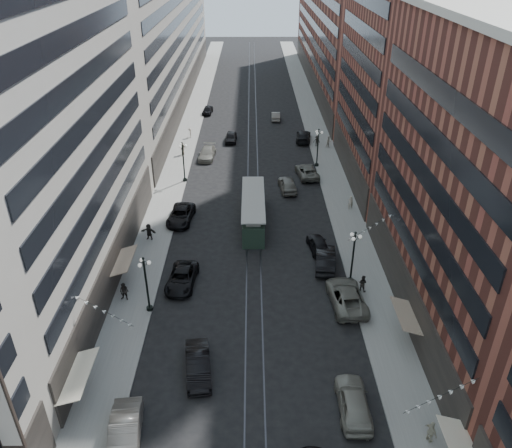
{
  "coord_description": "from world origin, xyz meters",
  "views": [
    {
      "loc": [
        -0.13,
        -6.49,
        28.58
      ],
      "look_at": [
        0.23,
        34.65,
        5.0
      ],
      "focal_mm": 35.0,
      "sensor_mm": 36.0,
      "label": 1
    }
  ],
  "objects_px": {
    "car_7": "(181,215)",
    "pedestrian_8": "(350,202)",
    "pedestrian_2": "(124,292)",
    "car_5": "(198,365)",
    "car_12": "(303,136)",
    "pedestrian_7": "(363,283)",
    "lamppost_se_mid": "(318,146)",
    "lamppost_se_far": "(353,256)",
    "streetcar": "(253,211)",
    "car_2": "(182,278)",
    "car_9": "(208,110)",
    "car_4": "(354,402)",
    "car_13": "(231,137)",
    "car_extra_0": "(318,244)",
    "lamppost_sw_far": "(146,283)",
    "car_14": "(276,116)",
    "car_11": "(307,171)",
    "lamppost_sw_mid": "(183,160)",
    "car_1": "(125,434)",
    "pedestrian_extra_0": "(329,142)",
    "pedestrian_9": "(317,141)",
    "car_10": "(325,259)",
    "car_8": "(207,153)",
    "pedestrian_6": "(183,148)",
    "pedestrian_4": "(431,432)",
    "car_extra_1": "(346,296)",
    "pedestrian_5": "(149,232)",
    "pedestrian_extra_1": "(190,133)"
  },
  "relations": [
    {
      "from": "car_7",
      "to": "pedestrian_8",
      "type": "height_order",
      "value": "pedestrian_8"
    },
    {
      "from": "pedestrian_2",
      "to": "car_5",
      "type": "bearing_deg",
      "value": -39.41
    },
    {
      "from": "car_12",
      "to": "pedestrian_7",
      "type": "relative_size",
      "value": 3.38
    },
    {
      "from": "lamppost_se_mid",
      "to": "car_7",
      "type": "xyz_separation_m",
      "value": [
        -17.6,
        -15.81,
        -2.31
      ]
    },
    {
      "from": "lamppost_se_far",
      "to": "streetcar",
      "type": "xyz_separation_m",
      "value": [
        -9.2,
        11.68,
        -1.61
      ]
    },
    {
      "from": "car_2",
      "to": "car_7",
      "type": "bearing_deg",
      "value": 102.44
    },
    {
      "from": "car_9",
      "to": "pedestrian_7",
      "type": "distance_m",
      "value": 57.63
    },
    {
      "from": "car_4",
      "to": "car_13",
      "type": "height_order",
      "value": "car_4"
    },
    {
      "from": "car_12",
      "to": "pedestrian_7",
      "type": "xyz_separation_m",
      "value": [
        1.81,
        -40.02,
        0.17
      ]
    },
    {
      "from": "streetcar",
      "to": "car_extra_0",
      "type": "height_order",
      "value": "streetcar"
    },
    {
      "from": "lamppost_sw_far",
      "to": "car_14",
      "type": "distance_m",
      "value": 55.17
    },
    {
      "from": "lamppost_se_far",
      "to": "car_12",
      "type": "height_order",
      "value": "lamppost_se_far"
    },
    {
      "from": "car_11",
      "to": "car_extra_0",
      "type": "distance_m",
      "value": 18.88
    },
    {
      "from": "lamppost_sw_mid",
      "to": "car_1",
      "type": "bearing_deg",
      "value": -88.86
    },
    {
      "from": "lamppost_se_mid",
      "to": "car_11",
      "type": "bearing_deg",
      "value": -116.87
    },
    {
      "from": "streetcar",
      "to": "pedestrian_extra_0",
      "type": "height_order",
      "value": "streetcar"
    },
    {
      "from": "lamppost_sw_mid",
      "to": "pedestrian_9",
      "type": "distance_m",
      "value": 23.27
    },
    {
      "from": "car_5",
      "to": "car_10",
      "type": "xyz_separation_m",
      "value": [
        11.38,
        14.05,
        0.04
      ]
    },
    {
      "from": "car_4",
      "to": "car_8",
      "type": "height_order",
      "value": "car_4"
    },
    {
      "from": "pedestrian_extra_0",
      "to": "pedestrian_8",
      "type": "bearing_deg",
      "value": -111.69
    },
    {
      "from": "streetcar",
      "to": "car_10",
      "type": "relative_size",
      "value": 2.18
    },
    {
      "from": "pedestrian_2",
      "to": "pedestrian_6",
      "type": "bearing_deg",
      "value": 98.38
    },
    {
      "from": "car_12",
      "to": "car_4",
      "type": "bearing_deg",
      "value": 95.65
    },
    {
      "from": "lamppost_sw_mid",
      "to": "lamppost_se_far",
      "type": "xyz_separation_m",
      "value": [
        18.4,
        -23.0,
        0.0
      ]
    },
    {
      "from": "lamppost_se_mid",
      "to": "pedestrian_extra_0",
      "type": "height_order",
      "value": "lamppost_se_mid"
    },
    {
      "from": "car_7",
      "to": "lamppost_sw_mid",
      "type": "bearing_deg",
      "value": 99.58
    },
    {
      "from": "pedestrian_4",
      "to": "pedestrian_7",
      "type": "bearing_deg",
      "value": -19.16
    },
    {
      "from": "car_8",
      "to": "pedestrian_8",
      "type": "height_order",
      "value": "pedestrian_8"
    },
    {
      "from": "pedestrian_9",
      "to": "lamppost_se_far",
      "type": "bearing_deg",
      "value": -76.73
    },
    {
      "from": "car_1",
      "to": "pedestrian_9",
      "type": "bearing_deg",
      "value": 64.62
    },
    {
      "from": "pedestrian_4",
      "to": "car_7",
      "type": "distance_m",
      "value": 35.58
    },
    {
      "from": "car_11",
      "to": "pedestrian_9",
      "type": "distance_m",
      "value": 11.63
    },
    {
      "from": "car_9",
      "to": "car_extra_1",
      "type": "relative_size",
      "value": 0.66
    },
    {
      "from": "pedestrian_9",
      "to": "car_extra_0",
      "type": "distance_m",
      "value": 30.37
    },
    {
      "from": "lamppost_se_far",
      "to": "car_8",
      "type": "height_order",
      "value": "lamppost_se_far"
    },
    {
      "from": "pedestrian_2",
      "to": "car_extra_1",
      "type": "xyz_separation_m",
      "value": [
        19.92,
        -0.61,
        -0.17
      ]
    },
    {
      "from": "streetcar",
      "to": "pedestrian_2",
      "type": "relative_size",
      "value": 6.53
    },
    {
      "from": "car_12",
      "to": "streetcar",
      "type": "bearing_deg",
      "value": 80.19
    },
    {
      "from": "car_10",
      "to": "car_extra_1",
      "type": "height_order",
      "value": "car_10"
    },
    {
      "from": "lamppost_se_far",
      "to": "car_extra_0",
      "type": "bearing_deg",
      "value": 112.97
    },
    {
      "from": "car_14",
      "to": "car_1",
      "type": "bearing_deg",
      "value": 80.77
    },
    {
      "from": "pedestrian_5",
      "to": "pedestrian_extra_1",
      "type": "bearing_deg",
      "value": 102.17
    },
    {
      "from": "car_8",
      "to": "pedestrian_9",
      "type": "xyz_separation_m",
      "value": [
        16.88,
        4.51,
        0.2
      ]
    },
    {
      "from": "car_extra_1",
      "to": "car_8",
      "type": "bearing_deg",
      "value": -70.78
    },
    {
      "from": "lamppost_se_far",
      "to": "car_11",
      "type": "height_order",
      "value": "lamppost_se_far"
    },
    {
      "from": "lamppost_se_far",
      "to": "car_2",
      "type": "xyz_separation_m",
      "value": [
        -16.0,
        -0.15,
        -2.34
      ]
    },
    {
      "from": "car_extra_1",
      "to": "pedestrian_extra_1",
      "type": "distance_m",
      "value": 46.96
    },
    {
      "from": "car_1",
      "to": "car_12",
      "type": "height_order",
      "value": "car_1"
    },
    {
      "from": "lamppost_se_far",
      "to": "pedestrian_7",
      "type": "xyz_separation_m",
      "value": [
        0.84,
        -1.4,
        -2.12
      ]
    },
    {
      "from": "lamppost_se_mid",
      "to": "car_extra_0",
      "type": "relative_size",
      "value": 1.22
    }
  ]
}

